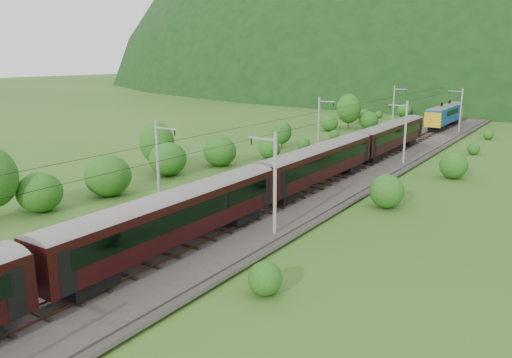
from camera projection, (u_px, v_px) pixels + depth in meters
The scene contains 14 objects.
ground at pixel (213, 222), 42.63m from camera, with size 600.00×600.00×0.00m, color #2D581B.
railbed at pixel (274, 195), 50.67m from camera, with size 14.00×220.00×0.30m, color #38332D.
track_left at pixel (255, 189), 51.91m from camera, with size 2.40×220.00×0.27m.
track_right at pixel (295, 196), 49.32m from camera, with size 2.40×220.00×0.27m.
catenary_left at pixel (319, 124), 70.69m from camera, with size 2.54×192.28×8.00m.
catenary_right at pixel (405, 131), 64.10m from camera, with size 2.54×192.28×8.00m.
overhead_wires at pixel (275, 126), 49.01m from camera, with size 4.83×198.00×0.03m.
mountain_ridge at pixel (346, 76), 349.58m from camera, with size 336.00×280.00×132.00m, color black.
train at pixel (320, 156), 52.85m from camera, with size 2.95×118.08×5.12m.
hazard_post_near at pixel (388, 139), 79.77m from camera, with size 0.15×0.15×1.39m, color red.
hazard_post_far at pixel (397, 139), 79.44m from camera, with size 0.16×0.16×1.46m, color red.
signal at pixel (336, 145), 71.72m from camera, with size 0.22×0.22×1.99m.
vegetation_left at pixel (186, 154), 59.45m from camera, with size 11.90×148.69×6.78m.
vegetation_right at pixel (338, 235), 35.84m from camera, with size 5.94×103.62×3.04m.
Camera 1 is at (25.56, -31.63, 13.81)m, focal length 35.00 mm.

